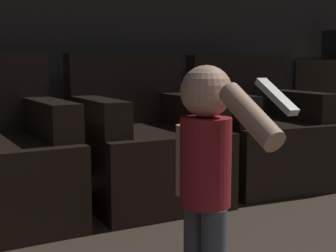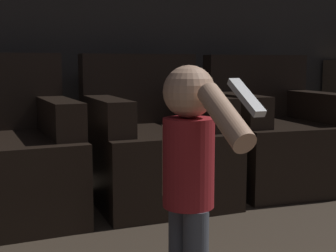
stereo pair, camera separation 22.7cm
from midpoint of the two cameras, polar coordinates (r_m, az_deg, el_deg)
wall_back at (r=3.62m, az=-12.30°, el=14.53°), size 8.40×0.05×2.60m
armchair_middle at (r=2.96m, az=-5.28°, el=-2.66°), size 0.80×0.88×0.92m
armchair_right at (r=3.41m, az=8.94°, el=-1.35°), size 0.86×0.93×0.92m
person_toddler at (r=1.68m, az=0.89°, el=-4.48°), size 0.19×0.58×0.85m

